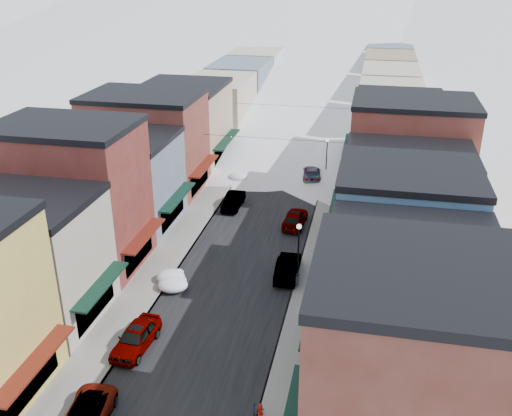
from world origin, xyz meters
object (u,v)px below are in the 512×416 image
at_px(car_dark_hatch, 233,201).
at_px(trash_can, 296,279).
at_px(car_silver_sedan, 136,337).
at_px(fire_hydrant, 260,410).
at_px(car_green_sedan, 288,267).
at_px(streetlamp_near, 298,245).

relative_size(car_dark_hatch, trash_can, 4.95).
bearing_deg(car_silver_sedan, car_dark_hatch, 92.34).
height_order(car_silver_sedan, fire_hydrant, car_silver_sedan).
bearing_deg(fire_hydrant, car_dark_hatch, 106.85).
bearing_deg(car_green_sedan, trash_can, 120.08).
relative_size(car_silver_sedan, trash_can, 5.28).
bearing_deg(car_dark_hatch, trash_can, -57.79).
xyz_separation_m(car_silver_sedan, trash_can, (9.50, 10.06, -0.22)).
distance_m(car_dark_hatch, streetlamp_near, 16.09).
xyz_separation_m(car_green_sedan, trash_can, (0.90, -1.45, -0.21)).
bearing_deg(streetlamp_near, car_silver_sedan, -130.90).
relative_size(car_dark_hatch, car_green_sedan, 0.91).
relative_size(car_green_sedan, fire_hydrant, 6.85).
bearing_deg(car_dark_hatch, car_green_sedan, -57.82).
xyz_separation_m(car_silver_sedan, fire_hydrant, (9.51, -4.49, -0.35)).
relative_size(fire_hydrant, streetlamp_near, 0.15).
distance_m(car_dark_hatch, trash_can, 16.66).
distance_m(car_dark_hatch, fire_hydrant, 30.05).
distance_m(car_silver_sedan, streetlamp_near, 14.72).
xyz_separation_m(car_dark_hatch, car_green_sedan, (7.80, -12.75, 0.07)).
xyz_separation_m(fire_hydrant, streetlamp_near, (-0.01, 15.46, 2.80)).
relative_size(trash_can, streetlamp_near, 0.19).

